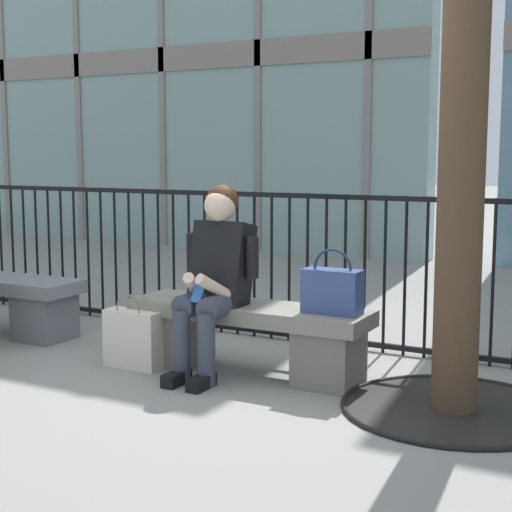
# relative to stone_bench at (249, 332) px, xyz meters

# --- Properties ---
(ground_plane) EXTENTS (60.00, 60.00, 0.00)m
(ground_plane) POSITION_rel_stone_bench_xyz_m (0.00, 0.00, -0.27)
(ground_plane) COLOR gray
(stone_bench) EXTENTS (1.60, 0.44, 0.45)m
(stone_bench) POSITION_rel_stone_bench_xyz_m (0.00, 0.00, 0.00)
(stone_bench) COLOR gray
(stone_bench) RESTS_ON ground
(seated_person_with_phone) EXTENTS (0.52, 0.66, 1.21)m
(seated_person_with_phone) POSITION_rel_stone_bench_xyz_m (-0.17, -0.13, 0.38)
(seated_person_with_phone) COLOR #383D4C
(seated_person_with_phone) RESTS_ON ground
(handbag_on_bench) EXTENTS (0.35, 0.16, 0.40)m
(handbag_on_bench) POSITION_rel_stone_bench_xyz_m (0.58, -0.01, 0.32)
(handbag_on_bench) COLOR #33477F
(handbag_on_bench) RESTS_ON stone_bench
(shopping_bag) EXTENTS (0.40, 0.15, 0.50)m
(shopping_bag) POSITION_rel_stone_bench_xyz_m (-0.73, -0.25, -0.07)
(shopping_bag) COLOR beige
(shopping_bag) RESTS_ON ground
(plaza_railing) EXTENTS (8.36, 0.04, 1.12)m
(plaza_railing) POSITION_rel_stone_bench_xyz_m (-0.00, 0.90, 0.29)
(plaza_railing) COLOR black
(plaza_railing) RESTS_ON ground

